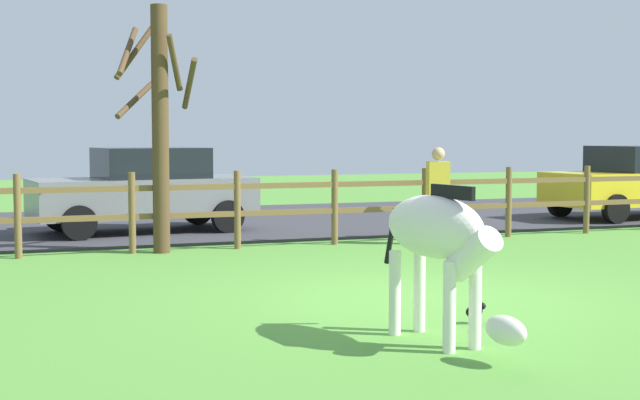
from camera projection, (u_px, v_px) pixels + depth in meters
ground_plane at (425, 297)px, 10.21m from camera, size 60.00×60.00×0.00m
parking_asphalt at (226, 222)px, 18.92m from camera, size 28.00×7.40×0.05m
paddock_fence at (287, 203)px, 14.83m from camera, size 22.05×0.11×1.27m
bare_tree at (159, 120)px, 13.97m from camera, size 1.23×1.21×3.85m
zebra at (440, 240)px, 7.89m from camera, size 0.69×1.92×1.41m
crow_on_grass at (475, 311)px, 8.78m from camera, size 0.21×0.10×0.20m
parked_car_yellow at (637, 181)px, 19.54m from camera, size 4.13×2.15×1.56m
parked_car_grey at (145, 189)px, 16.66m from camera, size 4.17×2.25×1.56m
visitor_left_of_tree at (438, 191)px, 15.09m from camera, size 0.40×0.29×1.64m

